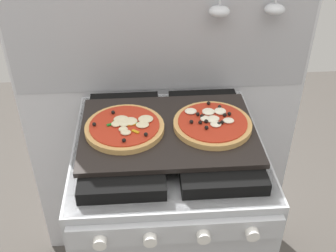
% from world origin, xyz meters
% --- Properties ---
extents(kitchen_backsplash, '(1.10, 0.09, 1.55)m').
position_xyz_m(kitchen_backsplash, '(0.00, 0.33, 0.79)').
color(kitchen_backsplash, silver).
rests_on(kitchen_backsplash, ground_plane).
extents(stove, '(0.60, 0.64, 0.90)m').
position_xyz_m(stove, '(-0.00, -0.00, 0.45)').
color(stove, '#B7BABF').
rests_on(stove, ground_plane).
extents(baking_tray, '(0.54, 0.38, 0.02)m').
position_xyz_m(baking_tray, '(0.00, 0.00, 0.91)').
color(baking_tray, black).
rests_on(baking_tray, stove).
extents(pizza_left, '(0.24, 0.24, 0.03)m').
position_xyz_m(pizza_left, '(-0.13, -0.00, 0.93)').
color(pizza_left, tan).
rests_on(pizza_left, baking_tray).
extents(pizza_right, '(0.24, 0.24, 0.03)m').
position_xyz_m(pizza_right, '(0.14, 0.01, 0.93)').
color(pizza_right, tan).
rests_on(pizza_right, baking_tray).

